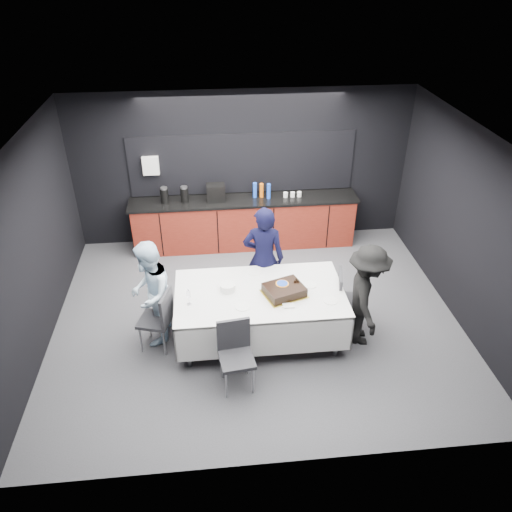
{
  "coord_description": "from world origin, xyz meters",
  "views": [
    {
      "loc": [
        -0.61,
        -5.87,
        4.84
      ],
      "look_at": [
        0.0,
        0.1,
        1.05
      ],
      "focal_mm": 35.0,
      "sensor_mm": 36.0,
      "label": 1
    }
  ],
  "objects_px": {
    "champagne_flute": "(188,295)",
    "person_right": "(366,296)",
    "cake_assembly": "(284,290)",
    "plate_stack": "(228,287)",
    "person_left": "(150,294)",
    "party_table": "(260,300)",
    "chair_right": "(346,297)",
    "person_center": "(264,259)",
    "chair_left": "(160,316)",
    "chair_near": "(235,350)"
  },
  "relations": [
    {
      "from": "cake_assembly",
      "to": "person_left",
      "type": "xyz_separation_m",
      "value": [
        -1.81,
        0.2,
        -0.07
      ]
    },
    {
      "from": "cake_assembly",
      "to": "chair_left",
      "type": "bearing_deg",
      "value": 179.83
    },
    {
      "from": "cake_assembly",
      "to": "person_left",
      "type": "relative_size",
      "value": 0.42
    },
    {
      "from": "plate_stack",
      "to": "chair_right",
      "type": "distance_m",
      "value": 1.72
    },
    {
      "from": "person_right",
      "to": "chair_near",
      "type": "bearing_deg",
      "value": 116.54
    },
    {
      "from": "chair_near",
      "to": "person_center",
      "type": "height_order",
      "value": "person_center"
    },
    {
      "from": "chair_right",
      "to": "person_right",
      "type": "height_order",
      "value": "person_right"
    },
    {
      "from": "cake_assembly",
      "to": "person_right",
      "type": "bearing_deg",
      "value": -6.6
    },
    {
      "from": "party_table",
      "to": "person_center",
      "type": "relative_size",
      "value": 1.37
    },
    {
      "from": "champagne_flute",
      "to": "party_table",
      "type": "bearing_deg",
      "value": 10.21
    },
    {
      "from": "chair_left",
      "to": "person_right",
      "type": "distance_m",
      "value": 2.82
    },
    {
      "from": "party_table",
      "to": "person_center",
      "type": "distance_m",
      "value": 0.78
    },
    {
      "from": "cake_assembly",
      "to": "chair_left",
      "type": "height_order",
      "value": "cake_assembly"
    },
    {
      "from": "chair_right",
      "to": "chair_near",
      "type": "relative_size",
      "value": 1.0
    },
    {
      "from": "party_table",
      "to": "champagne_flute",
      "type": "bearing_deg",
      "value": -169.79
    },
    {
      "from": "chair_right",
      "to": "person_right",
      "type": "xyz_separation_m",
      "value": [
        0.17,
        -0.3,
        0.23
      ]
    },
    {
      "from": "cake_assembly",
      "to": "plate_stack",
      "type": "bearing_deg",
      "value": 167.17
    },
    {
      "from": "chair_near",
      "to": "person_center",
      "type": "relative_size",
      "value": 0.55
    },
    {
      "from": "chair_left",
      "to": "chair_near",
      "type": "height_order",
      "value": "same"
    },
    {
      "from": "party_table",
      "to": "person_left",
      "type": "distance_m",
      "value": 1.5
    },
    {
      "from": "plate_stack",
      "to": "chair_near",
      "type": "xyz_separation_m",
      "value": [
        0.04,
        -0.93,
        -0.3
      ]
    },
    {
      "from": "chair_near",
      "to": "person_left",
      "type": "relative_size",
      "value": 0.59
    },
    {
      "from": "champagne_flute",
      "to": "person_right",
      "type": "xyz_separation_m",
      "value": [
        2.39,
        -0.04,
        -0.18
      ]
    },
    {
      "from": "chair_left",
      "to": "person_center",
      "type": "bearing_deg",
      "value": 28.37
    },
    {
      "from": "party_table",
      "to": "chair_right",
      "type": "height_order",
      "value": "chair_right"
    },
    {
      "from": "cake_assembly",
      "to": "champagne_flute",
      "type": "height_order",
      "value": "champagne_flute"
    },
    {
      "from": "party_table",
      "to": "chair_near",
      "type": "bearing_deg",
      "value": -115.18
    },
    {
      "from": "person_center",
      "to": "person_right",
      "type": "relative_size",
      "value": 1.11
    },
    {
      "from": "chair_right",
      "to": "person_left",
      "type": "height_order",
      "value": "person_left"
    },
    {
      "from": "person_center",
      "to": "person_left",
      "type": "xyz_separation_m",
      "value": [
        -1.63,
        -0.63,
        -0.07
      ]
    },
    {
      "from": "champagne_flute",
      "to": "person_right",
      "type": "height_order",
      "value": "person_right"
    },
    {
      "from": "plate_stack",
      "to": "person_left",
      "type": "relative_size",
      "value": 0.14
    },
    {
      "from": "champagne_flute",
      "to": "person_right",
      "type": "bearing_deg",
      "value": -0.9
    },
    {
      "from": "person_left",
      "to": "party_table",
      "type": "bearing_deg",
      "value": 91.9
    },
    {
      "from": "plate_stack",
      "to": "champagne_flute",
      "type": "bearing_deg",
      "value": -153.32
    },
    {
      "from": "party_table",
      "to": "person_left",
      "type": "height_order",
      "value": "person_left"
    },
    {
      "from": "person_center",
      "to": "person_right",
      "type": "xyz_separation_m",
      "value": [
        1.3,
        -0.95,
        -0.08
      ]
    },
    {
      "from": "person_right",
      "to": "plate_stack",
      "type": "bearing_deg",
      "value": 88.32
    },
    {
      "from": "champagne_flute",
      "to": "person_left",
      "type": "distance_m",
      "value": 0.62
    },
    {
      "from": "chair_left",
      "to": "chair_right",
      "type": "bearing_deg",
      "value": 3.68
    },
    {
      "from": "cake_assembly",
      "to": "chair_left",
      "type": "distance_m",
      "value": 1.73
    },
    {
      "from": "chair_right",
      "to": "person_right",
      "type": "distance_m",
      "value": 0.42
    },
    {
      "from": "party_table",
      "to": "chair_right",
      "type": "xyz_separation_m",
      "value": [
        1.26,
        0.09,
        -0.11
      ]
    },
    {
      "from": "person_center",
      "to": "person_right",
      "type": "height_order",
      "value": "person_center"
    },
    {
      "from": "party_table",
      "to": "champagne_flute",
      "type": "relative_size",
      "value": 10.36
    },
    {
      "from": "chair_near",
      "to": "person_right",
      "type": "bearing_deg",
      "value": 19.06
    },
    {
      "from": "chair_near",
      "to": "chair_right",
      "type": "bearing_deg",
      "value": 29.42
    },
    {
      "from": "cake_assembly",
      "to": "champagne_flute",
      "type": "bearing_deg",
      "value": -175.96
    },
    {
      "from": "champagne_flute",
      "to": "chair_near",
      "type": "bearing_deg",
      "value": -50.03
    },
    {
      "from": "champagne_flute",
      "to": "person_right",
      "type": "distance_m",
      "value": 2.4
    }
  ]
}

